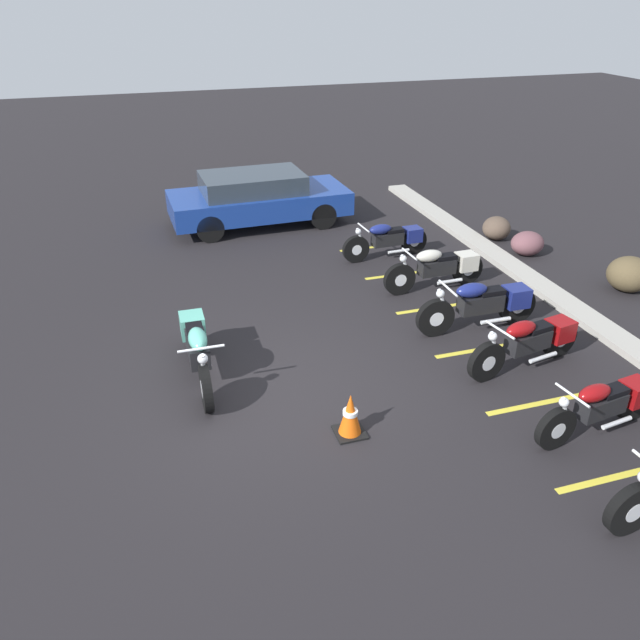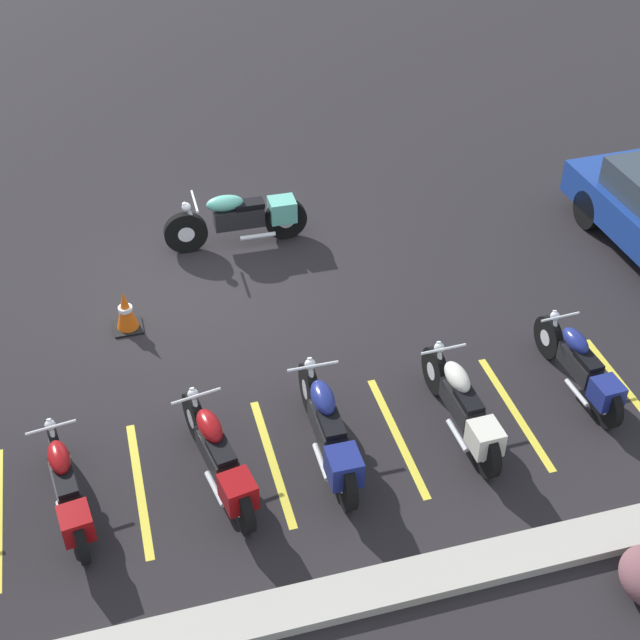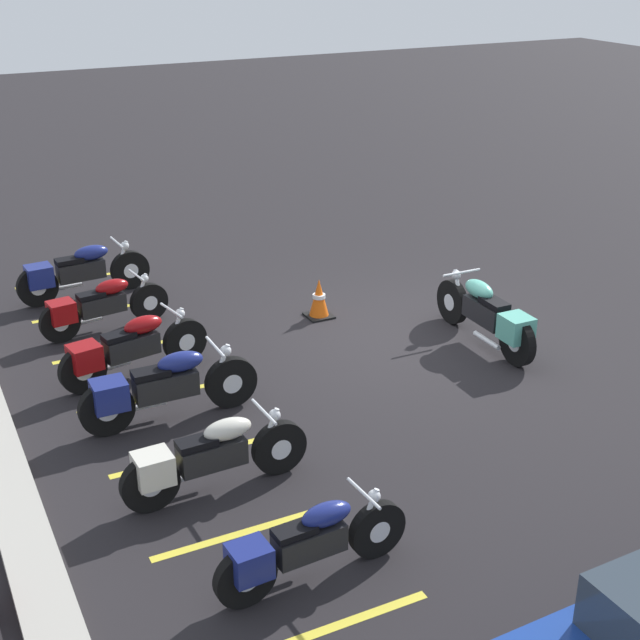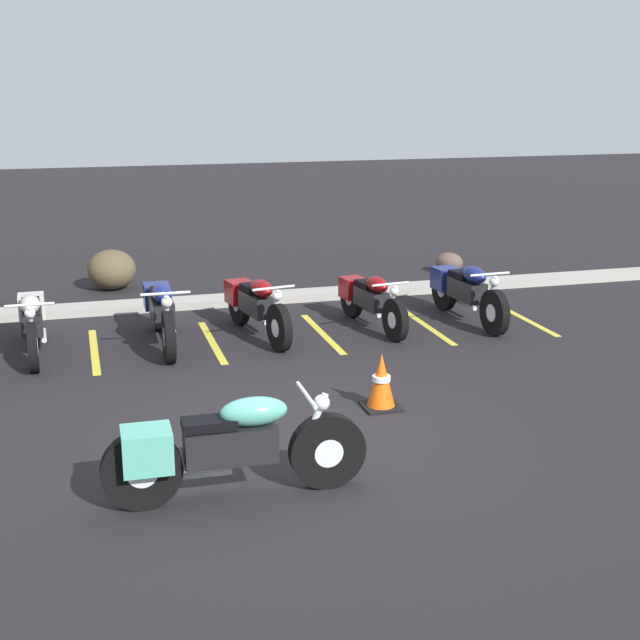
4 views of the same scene
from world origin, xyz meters
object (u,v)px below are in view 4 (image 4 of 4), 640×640
Objects in this scene: landscape_rock_3 at (112,270)px; parked_bike_4 at (369,299)px; motorcycle_teal_featured at (223,447)px; parked_bike_2 at (161,310)px; parked_bike_5 at (465,290)px; parked_bike_3 at (255,304)px; parked_bike_1 at (32,320)px; landscape_rock_0 at (449,263)px; traffic_cone at (381,383)px.

parked_bike_4 is at bearing -44.66° from landscape_rock_3.
landscape_rock_3 is (-0.52, 8.35, -0.14)m from motorcycle_teal_featured.
parked_bike_2 reaches higher than parked_bike_4.
parked_bike_5 is at bearing 90.50° from parked_bike_2.
parked_bike_3 is 2.54× the size of landscape_rock_3.
motorcycle_teal_featured is 5.18m from parked_bike_1.
landscape_rock_3 is (-6.11, 0.30, 0.15)m from landscape_rock_0.
landscape_rock_0 is at bearing 111.54° from parked_bike_1.
parked_bike_1 is at bearing -108.89° from landscape_rock_3.
landscape_rock_0 is 7.28m from traffic_cone.
motorcycle_teal_featured reaches higher than parked_bike_5.
parked_bike_5 is (1.49, -0.02, 0.04)m from parked_bike_4.
motorcycle_teal_featured is 9.81m from landscape_rock_0.
parked_bike_4 is at bearing 73.67° from traffic_cone.
traffic_cone is at bearing 2.89° from parked_bike_3.
parked_bike_1 is 2.99m from parked_bike_3.
parked_bike_4 is (2.97, 4.91, -0.06)m from motorcycle_teal_featured.
motorcycle_teal_featured is 6.61m from parked_bike_5.
motorcycle_teal_featured is 2.66m from traffic_cone.
motorcycle_teal_featured is at bearing -139.85° from traffic_cone.
parked_bike_4 is 4.11m from landscape_rock_0.
landscape_rock_3 is 1.34× the size of traffic_cone.
motorcycle_teal_featured is at bearing 17.34° from parked_bike_1.
parked_bike_4 is 0.91× the size of parked_bike_5.
motorcycle_teal_featured is at bearing 0.55° from parked_bike_2.
motorcycle_teal_featured is 2.74× the size of landscape_rock_3.
parked_bike_2 is 6.46m from landscape_rock_0.
motorcycle_teal_featured is 5.73m from parked_bike_4.
landscape_rock_3 reaches higher than landscape_rock_0.
landscape_rock_0 is (2.63, 3.15, -0.23)m from parked_bike_4.
parked_bike_3 reaches higher than traffic_cone.
traffic_cone is at bearing -119.33° from landscape_rock_0.
motorcycle_teal_featured reaches higher than landscape_rock_0.
landscape_rock_3 is at bearing -142.45° from parked_bike_4.
parked_bike_3 is at bearing 92.80° from parked_bike_2.
traffic_cone is at bearing 40.91° from motorcycle_teal_featured.
parked_bike_5 reaches higher than landscape_rock_0.
parked_bike_3 is (1.30, 0.06, -0.02)m from parked_bike_2.
motorcycle_teal_featured reaches higher than landscape_rock_3.
parked_bike_5 is at bearing 81.44° from parked_bike_4.
parked_bike_1 is at bearing -156.55° from landscape_rock_0.
parked_bike_2 is at bearing -97.03° from parked_bike_4.
parked_bike_5 is (6.16, -0.00, 0.02)m from parked_bike_1.
parked_bike_2 is 2.99m from parked_bike_4.
parked_bike_1 is 3.66m from landscape_rock_3.
parked_bike_1 is 1.00× the size of parked_bike_3.
parked_bike_1 reaches higher than traffic_cone.
landscape_rock_3 is at bearing -162.49° from parked_bike_3.
parked_bike_4 is at bearing 79.15° from parked_bike_3.
parked_bike_4 is (4.67, 0.02, -0.02)m from parked_bike_1.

